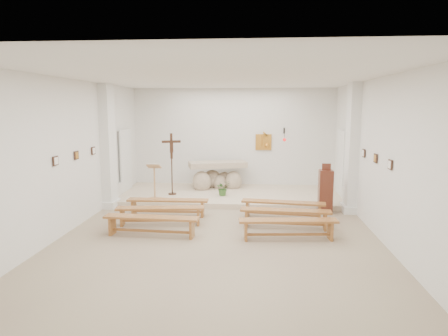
# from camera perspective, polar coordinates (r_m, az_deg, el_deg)

# --- Properties ---
(ground) EXTENTS (7.00, 10.00, 0.00)m
(ground) POSITION_cam_1_polar(r_m,az_deg,el_deg) (9.39, -0.46, -9.00)
(ground) COLOR tan
(ground) RESTS_ON ground
(wall_left) EXTENTS (0.02, 10.00, 3.50)m
(wall_left) POSITION_cam_1_polar(r_m,az_deg,el_deg) (9.95, -20.94, 1.75)
(wall_left) COLOR silver
(wall_left) RESTS_ON ground
(wall_right) EXTENTS (0.02, 10.00, 3.50)m
(wall_right) POSITION_cam_1_polar(r_m,az_deg,el_deg) (9.38, 21.29, 1.33)
(wall_right) COLOR silver
(wall_right) RESTS_ON ground
(wall_back) EXTENTS (7.00, 0.02, 3.50)m
(wall_back) POSITION_cam_1_polar(r_m,az_deg,el_deg) (13.97, 1.35, 4.17)
(wall_back) COLOR silver
(wall_back) RESTS_ON ground
(ceiling) EXTENTS (7.00, 10.00, 0.02)m
(ceiling) POSITION_cam_1_polar(r_m,az_deg,el_deg) (8.97, -0.49, 12.76)
(ceiling) COLOR silver
(ceiling) RESTS_ON wall_back
(sanctuary_platform) EXTENTS (6.98, 3.00, 0.15)m
(sanctuary_platform) POSITION_cam_1_polar(r_m,az_deg,el_deg) (12.74, 0.93, -3.89)
(sanctuary_platform) COLOR beige
(sanctuary_platform) RESTS_ON ground
(pilaster_left) EXTENTS (0.26, 0.55, 3.50)m
(pilaster_left) POSITION_cam_1_polar(r_m,az_deg,el_deg) (11.73, -16.22, 2.95)
(pilaster_left) COLOR white
(pilaster_left) RESTS_ON ground
(pilaster_right) EXTENTS (0.26, 0.55, 3.50)m
(pilaster_right) POSITION_cam_1_polar(r_m,az_deg,el_deg) (11.27, 17.83, 2.66)
(pilaster_right) COLOR white
(pilaster_right) RESTS_ON ground
(gold_wall_relief) EXTENTS (0.55, 0.04, 0.55)m
(gold_wall_relief) POSITION_cam_1_polar(r_m,az_deg,el_deg) (13.93, 5.66, 3.70)
(gold_wall_relief) COLOR gold
(gold_wall_relief) RESTS_ON wall_back
(sanctuary_lamp) EXTENTS (0.11, 0.36, 0.44)m
(sanctuary_lamp) POSITION_cam_1_polar(r_m,az_deg,el_deg) (13.69, 8.63, 4.23)
(sanctuary_lamp) COLOR black
(sanctuary_lamp) RESTS_ON wall_back
(station_frame_left_front) EXTENTS (0.03, 0.20, 0.20)m
(station_frame_left_front) POSITION_cam_1_polar(r_m,az_deg,el_deg) (9.24, -22.94, 0.95)
(station_frame_left_front) COLOR #3C251A
(station_frame_left_front) RESTS_ON wall_left
(station_frame_left_mid) EXTENTS (0.03, 0.20, 0.20)m
(station_frame_left_mid) POSITION_cam_1_polar(r_m,az_deg,el_deg) (10.12, -20.34, 1.72)
(station_frame_left_mid) COLOR #3C251A
(station_frame_left_mid) RESTS_ON wall_left
(station_frame_left_rear) EXTENTS (0.03, 0.20, 0.20)m
(station_frame_left_rear) POSITION_cam_1_polar(r_m,az_deg,el_deg) (11.03, -18.17, 2.36)
(station_frame_left_rear) COLOR #3C251A
(station_frame_left_rear) RESTS_ON wall_left
(station_frame_right_front) EXTENTS (0.03, 0.20, 0.20)m
(station_frame_right_front) POSITION_cam_1_polar(r_m,az_deg,el_deg) (8.62, 22.66, 0.45)
(station_frame_right_front) COLOR #3C251A
(station_frame_right_front) RESTS_ON wall_right
(station_frame_right_mid) EXTENTS (0.03, 0.20, 0.20)m
(station_frame_right_mid) POSITION_cam_1_polar(r_m,az_deg,el_deg) (9.56, 20.83, 1.31)
(station_frame_right_mid) COLOR #3C251A
(station_frame_right_mid) RESTS_ON wall_right
(station_frame_right_rear) EXTENTS (0.03, 0.20, 0.20)m
(station_frame_right_rear) POSITION_cam_1_polar(r_m,az_deg,el_deg) (10.52, 19.33, 2.02)
(station_frame_right_rear) COLOR #3C251A
(station_frame_right_rear) RESTS_ON wall_right
(radiator_left) EXTENTS (0.10, 0.85, 0.52)m
(radiator_left) POSITION_cam_1_polar(r_m,az_deg,el_deg) (12.62, -15.07, -3.41)
(radiator_left) COLOR silver
(radiator_left) RESTS_ON ground
(radiator_right) EXTENTS (0.10, 0.85, 0.52)m
(radiator_right) POSITION_cam_1_polar(r_m,az_deg,el_deg) (12.18, 17.04, -3.93)
(radiator_right) COLOR silver
(radiator_right) RESTS_ON ground
(altar) EXTENTS (2.03, 1.23, 0.98)m
(altar) POSITION_cam_1_polar(r_m,az_deg,el_deg) (13.42, -1.01, -1.29)
(altar) COLOR beige
(altar) RESTS_ON sanctuary_platform
(lectern) EXTENTS (0.40, 0.34, 1.10)m
(lectern) POSITION_cam_1_polar(r_m,az_deg,el_deg) (11.90, -9.91, -1.90)
(lectern) COLOR tan
(lectern) RESTS_ON sanctuary_platform
(crucifix_stand) EXTENTS (0.57, 0.25, 1.91)m
(crucifix_stand) POSITION_cam_1_polar(r_m,az_deg,el_deg) (12.43, -7.49, 1.23)
(crucifix_stand) COLOR #3B1F12
(crucifix_stand) RESTS_ON sanctuary_platform
(potted_plant) EXTENTS (0.55, 0.54, 0.46)m
(potted_plant) POSITION_cam_1_polar(r_m,az_deg,el_deg) (12.31, -0.16, -2.88)
(potted_plant) COLOR #366327
(potted_plant) RESTS_ON sanctuary_platform
(donation_pedestal) EXTENTS (0.37, 0.37, 1.35)m
(donation_pedestal) POSITION_cam_1_polar(r_m,az_deg,el_deg) (11.21, 14.29, -3.20)
(donation_pedestal) COLOR #562A18
(donation_pedestal) RESTS_ON ground
(bench_left_front) EXTENTS (2.14, 0.37, 0.45)m
(bench_left_front) POSITION_cam_1_polar(r_m,az_deg,el_deg) (10.67, -8.02, -5.03)
(bench_left_front) COLOR #A66D30
(bench_left_front) RESTS_ON ground
(bench_right_front) EXTENTS (2.16, 0.60, 0.45)m
(bench_right_front) POSITION_cam_1_polar(r_m,az_deg,el_deg) (10.44, 8.43, -5.34)
(bench_right_front) COLOR #A66D30
(bench_right_front) RESTS_ON ground
(bench_left_second) EXTENTS (2.16, 0.58, 0.45)m
(bench_left_second) POSITION_cam_1_polar(r_m,az_deg,el_deg) (9.88, -9.08, -6.17)
(bench_left_second) COLOR #A66D30
(bench_left_second) RESTS_ON ground
(bench_right_second) EXTENTS (2.15, 0.47, 0.45)m
(bench_right_second) POSITION_cam_1_polar(r_m,az_deg,el_deg) (9.63, 8.76, -6.55)
(bench_right_second) COLOR #A66D30
(bench_right_second) RESTS_ON ground
(bench_left_third) EXTENTS (2.15, 0.46, 0.45)m
(bench_left_third) POSITION_cam_1_polar(r_m,az_deg,el_deg) (9.10, -10.33, -7.51)
(bench_left_third) COLOR #A66D30
(bench_left_third) RESTS_ON ground
(bench_right_third) EXTENTS (2.15, 0.53, 0.45)m
(bench_right_third) POSITION_cam_1_polar(r_m,az_deg,el_deg) (8.83, 9.14, -7.98)
(bench_right_third) COLOR #A66D30
(bench_right_third) RESTS_ON ground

